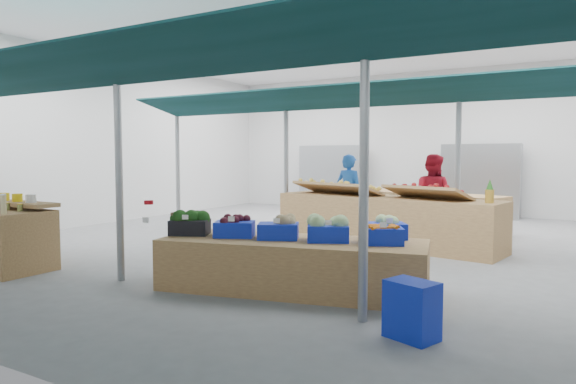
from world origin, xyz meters
name	(u,v)px	position (x,y,z in m)	size (l,w,h in m)	color
floor	(318,243)	(0.00, 0.00, 0.00)	(13.00, 13.00, 0.00)	slate
hall	(348,112)	(0.00, 1.44, 2.65)	(13.00, 13.00, 13.00)	silver
pole_grid	(311,148)	(0.75, -1.75, 1.81)	(10.00, 4.60, 3.00)	gray
awnings	(312,85)	(0.75, -1.75, 2.78)	(9.50, 7.08, 0.30)	#092A29
back_shelving_left	(332,178)	(-2.50, 6.00, 1.00)	(2.00, 0.50, 2.00)	#B23F33
back_shelving_right	(480,181)	(2.00, 6.00, 1.00)	(2.00, 0.50, 2.00)	#B23F33
veg_counter	(292,265)	(1.28, -3.29, 0.32)	(3.32, 1.11, 0.64)	brown
fruit_counter	(385,221)	(1.20, 0.44, 0.46)	(4.33, 1.03, 0.93)	brown
far_counter	(408,209)	(0.81, 3.24, 0.42)	(4.67, 0.93, 0.84)	brown
crate_stack	(412,310)	(3.08, -4.25, 0.27)	(0.45, 0.32, 0.54)	#1027B7
vendor_left	(349,194)	(0.00, 1.54, 0.87)	(0.63, 0.41, 1.73)	#1A52AE
vendor_right	(432,197)	(1.80, 1.54, 0.87)	(0.84, 0.66, 1.73)	#B11528
crate_broccoli	(190,223)	(-0.12, -3.61, 0.80)	(0.60, 0.53, 0.35)	black
crate_beets	(234,227)	(0.51, -3.46, 0.78)	(0.60, 0.53, 0.29)	#1027B7
crate_celeriac	(278,228)	(1.10, -3.33, 0.79)	(0.60, 0.53, 0.31)	#1027B7
crate_cabbage	(328,229)	(1.73, -3.19, 0.80)	(0.60, 0.53, 0.35)	#1027B7
crate_carrots	(381,235)	(2.35, -3.05, 0.76)	(0.60, 0.53, 0.29)	#1027B7
sparrow	(176,217)	(-0.24, -3.75, 0.89)	(0.12, 0.09, 0.11)	brown
pole_ribbon	(148,204)	(-0.39, -4.08, 1.08)	(0.12, 0.12, 0.28)	#AD0B13
apple_heap_yellow	(337,186)	(0.16, 0.51, 1.09)	(2.02, 1.27, 0.27)	#997247
apple_heap_red	(427,190)	(2.05, 0.20, 1.09)	(1.65, 1.14, 0.27)	#997247
pineapple	(490,192)	(3.11, 0.02, 1.11)	(0.14, 0.14, 0.39)	#8C6019
crate_extra	(385,227)	(2.26, -2.65, 0.79)	(0.61, 0.56, 0.32)	#1027B7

